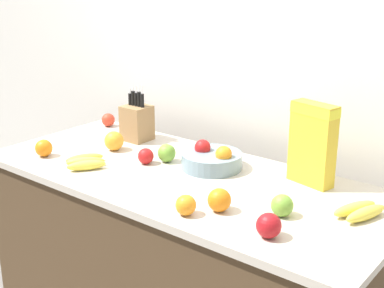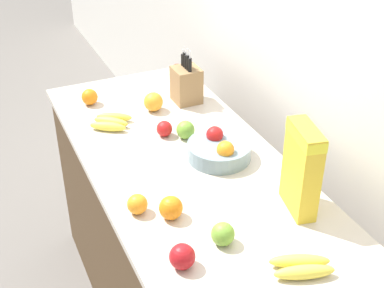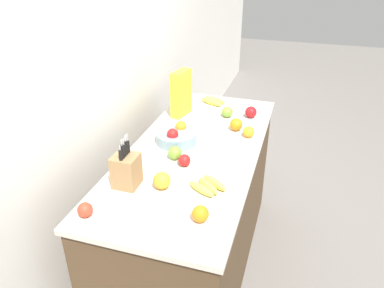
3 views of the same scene
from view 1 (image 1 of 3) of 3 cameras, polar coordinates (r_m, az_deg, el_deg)
wall_back at (r=2.50m, az=7.60°, el=8.43°), size 9.00×0.06×2.60m
counter at (r=2.35m, az=-0.88°, el=-13.95°), size 1.71×0.74×0.94m
knife_block at (r=2.55m, az=-5.90°, el=2.35°), size 0.12×0.12×0.27m
cereal_box at (r=2.05m, az=12.76°, el=0.35°), size 0.19×0.11×0.32m
fruit_bowl at (r=2.19m, az=2.12°, el=-1.63°), size 0.25×0.25×0.11m
banana_bunch_left at (r=2.26m, az=-11.30°, el=-1.88°), size 0.19×0.21×0.04m
banana_bunch_right at (r=1.87m, az=17.50°, el=-6.82°), size 0.15×0.20×0.04m
apple_leftmost at (r=2.27m, az=-2.72°, el=-0.97°), size 0.08×0.08×0.08m
apple_by_knife_block at (r=2.25m, az=-5.04°, el=-1.33°), size 0.07×0.07×0.07m
apple_rear at (r=1.66m, az=8.19°, el=-8.60°), size 0.08×0.08×0.08m
apple_front at (r=2.80m, az=-8.92°, el=2.56°), size 0.07×0.07×0.07m
apple_rightmost at (r=1.81m, az=9.59°, el=-6.48°), size 0.08×0.08×0.08m
orange_front_left at (r=2.42m, az=-15.53°, el=-0.42°), size 0.08×0.08×0.08m
orange_mid_right at (r=1.79m, az=-0.67°, el=-6.53°), size 0.07×0.07×0.07m
orange_mid_left at (r=2.43m, az=-8.32°, el=0.33°), size 0.09×0.09×0.09m
orange_by_cereal at (r=1.82m, az=2.93°, el=-5.99°), size 0.08×0.08×0.08m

